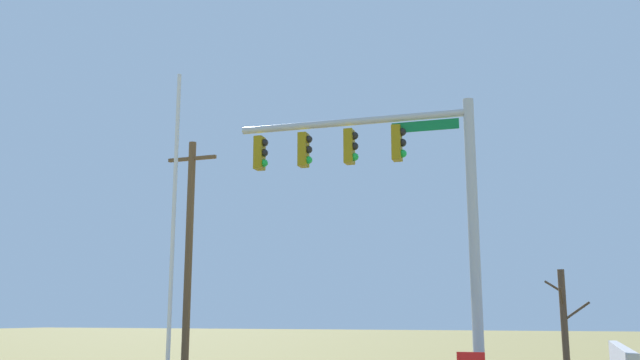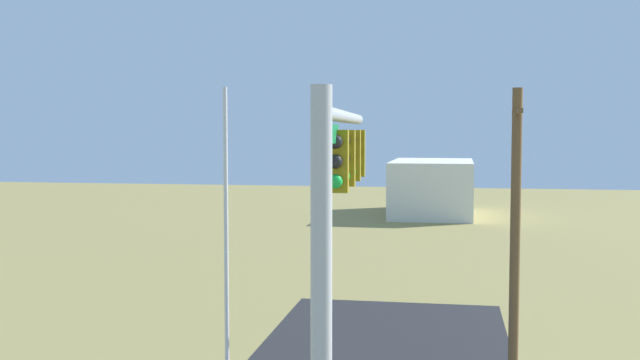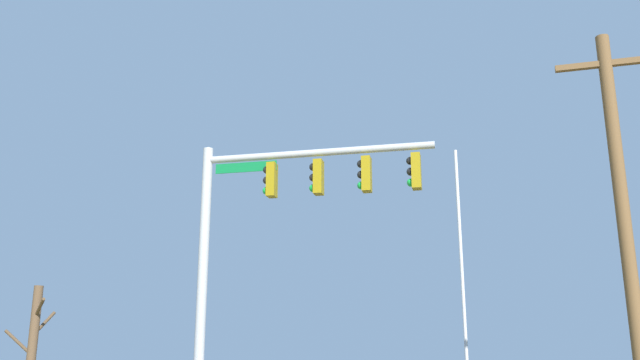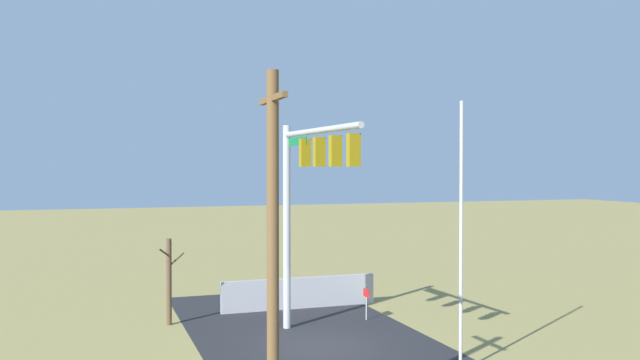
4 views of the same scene
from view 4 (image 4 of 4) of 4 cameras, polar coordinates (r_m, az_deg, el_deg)
The scene contains 8 objects.
ground_plane at distance 23.14m, azimuth 0.02°, elevation -13.95°, with size 160.00×160.00×0.00m, color olive.
sidewalk_corner at distance 26.44m, azimuth -3.47°, elevation -12.03°, with size 6.00×6.00×0.01m, color #B7B5AD.
retaining_fence at distance 28.73m, azimuth -1.75°, elevation -9.63°, with size 0.20×6.75×1.31m, color #A8A8AD.
signal_mast at distance 22.93m, azimuth -1.24°, elevation -0.35°, with size 6.56×0.61×7.56m.
flagpole at distance 20.01m, azimuth 11.96°, elevation -4.77°, with size 0.10×0.10×7.94m, color silver.
utility_pole at distance 14.18m, azimuth -4.05°, elevation -6.28°, with size 1.90×0.26×8.06m.
bare_tree at distance 26.29m, azimuth -12.77°, elevation -8.34°, with size 1.27×1.02×3.29m.
open_sign at distance 26.64m, azimuth 3.98°, elevation -9.94°, with size 0.56×0.04×1.22m.
Camera 4 is at (-21.11, 7.32, 6.02)m, focal length 37.46 mm.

